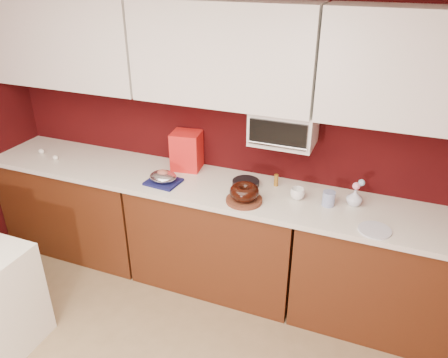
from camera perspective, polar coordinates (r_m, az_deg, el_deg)
name	(u,v)px	position (r m, az deg, el deg)	size (l,w,h in m)	color
wall_back	(231,128)	(3.43, 0.97, 6.62)	(4.00, 0.02, 2.50)	#360708
base_cabinet_left	(81,206)	(4.17, -18.12, -3.32)	(1.31, 0.58, 0.86)	#4F240F
base_cabinet_center	(217,237)	(3.55, -0.92, -7.54)	(1.31, 0.58, 0.86)	#4F240F
base_cabinet_right	(391,277)	(3.37, 20.99, -11.82)	(1.31, 0.58, 0.86)	#4F240F
countertop	(217,188)	(3.32, -0.98, -1.13)	(4.00, 0.62, 0.04)	silver
upper_cabinet_left	(66,42)	(3.81, -19.88, 16.53)	(1.31, 0.33, 0.70)	white
upper_cabinet_center	(224,54)	(3.12, -0.06, 16.02)	(1.31, 0.33, 0.70)	white
upper_cabinet_right	(435,71)	(2.91, 25.80, 12.62)	(1.31, 0.33, 0.70)	white
toaster_oven	(284,127)	(3.13, 7.81, 6.78)	(0.45, 0.30, 0.25)	white
toaster_oven_door	(278,134)	(2.98, 7.03, 5.80)	(0.40, 0.02, 0.18)	black
toaster_oven_handle	(276,145)	(3.00, 6.87, 4.37)	(0.02, 0.02, 0.42)	silver
cake_base	(244,200)	(3.09, 2.64, -2.78)	(0.26, 0.26, 0.02)	brown
bundt_cake	(244,192)	(3.05, 2.67, -1.67)	(0.21, 0.21, 0.08)	black
navy_towel	(163,182)	(3.37, -7.92, -0.37)	(0.25, 0.21, 0.02)	#131549
foil_ham_nest	(163,177)	(3.35, -7.97, 0.32)	(0.21, 0.18, 0.08)	silver
roasted_ham	(163,174)	(3.34, -7.99, 0.71)	(0.09, 0.08, 0.06)	#AB5E4E
pandoro_box	(187,151)	(3.53, -4.88, 3.73)	(0.23, 0.21, 0.31)	red
dark_pan	(246,183)	(3.31, 2.86, -0.50)	(0.21, 0.21, 0.04)	black
coffee_mug	(297,193)	(3.15, 9.58, -1.76)	(0.09, 0.09, 0.10)	white
blue_jar	(329,199)	(3.11, 13.50, -2.50)	(0.09, 0.09, 0.10)	#1B3E96
flower_vase	(355,196)	(3.15, 16.70, -2.20)	(0.09, 0.09, 0.13)	silver
flower_pink	(356,186)	(3.12, 16.90, -0.88)	(0.05, 0.05, 0.05)	pink
flower_blue	(362,183)	(3.12, 17.54, -0.46)	(0.05, 0.05, 0.05)	#85BCD6
china_plate	(375,230)	(2.93, 19.09, -6.33)	(0.21, 0.21, 0.01)	silver
amber_bottle	(276,180)	(3.30, 6.82, -0.16)	(0.03, 0.03, 0.09)	brown
egg_left	(41,151)	(4.16, -22.75, 3.36)	(0.06, 0.04, 0.04)	white
egg_right	(55,157)	(3.99, -21.17, 2.64)	(0.05, 0.04, 0.04)	white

